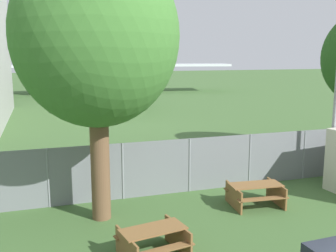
% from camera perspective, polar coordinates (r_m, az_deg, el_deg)
% --- Properties ---
extents(perimeter_fence, '(56.07, 0.07, 2.05)m').
position_cam_1_polar(perimeter_fence, '(14.84, 3.13, -5.69)').
color(perimeter_fence, gray).
rests_on(perimeter_fence, ground).
extents(airplane, '(35.50, 44.11, 13.34)m').
position_cam_1_polar(airplane, '(52.56, -9.20, 9.30)').
color(airplane, white).
rests_on(airplane, ground).
extents(picnic_bench_near_cabin, '(1.90, 1.56, 0.76)m').
position_cam_1_polar(picnic_bench_near_cabin, '(13.96, 12.56, -9.34)').
color(picnic_bench_near_cabin, brown).
rests_on(picnic_bench_near_cabin, ground).
extents(picnic_bench_open_grass, '(1.87, 1.67, 0.76)m').
position_cam_1_polar(picnic_bench_open_grass, '(10.43, -2.17, -16.09)').
color(picnic_bench_open_grass, brown).
rests_on(picnic_bench_open_grass, ground).
extents(tree_left_of_cabin, '(4.90, 4.90, 8.35)m').
position_cam_1_polar(tree_left_of_cabin, '(11.97, -10.39, 12.56)').
color(tree_left_of_cabin, brown).
rests_on(tree_left_of_cabin, ground).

